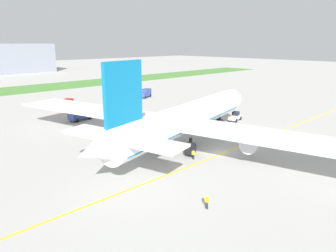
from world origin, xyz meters
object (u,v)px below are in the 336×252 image
Objects in this scene: airliner_foreground at (184,119)px; service_truck_baggage_loader at (80,114)px; ground_crew_wingwalker_port at (271,139)px; traffic_cone_near_nose at (312,146)px; service_truck_catering_van at (68,104)px; ground_crew_wingwalker_starboard at (207,201)px; service_truck_fuel_bowser at (145,93)px; ground_crew_marshaller_front at (193,154)px; pushback_tug at (235,117)px.

airliner_foreground is 12.37× the size of service_truck_baggage_loader.
service_truck_baggage_loader is at bearing 111.74° from ground_crew_wingwalker_port.
traffic_cone_near_nose is 64.42m from service_truck_catering_van.
airliner_foreground reaches higher than ground_crew_wingwalker_starboard.
service_truck_baggage_loader is (-2.73, 32.92, -4.03)m from airliner_foreground.
service_truck_catering_van is (-29.68, -1.19, 0.13)m from service_truck_fuel_bowser.
service_truck_fuel_bowser reaches higher than ground_crew_marshaller_front.
service_truck_baggage_loader is at bearing 112.81° from traffic_cone_near_nose.
service_truck_baggage_loader is at bearing 77.63° from ground_crew_wingwalker_starboard.
service_truck_catering_van is at bearing 103.29° from ground_crew_wingwalker_port.
ground_crew_wingwalker_starboard is at bearing -124.57° from service_truck_fuel_bowser.
ground_crew_wingwalker_starboard is at bearing -102.37° from service_truck_baggage_loader.
traffic_cone_near_nose is (17.73, -15.73, -5.34)m from airliner_foreground.
airliner_foreground reaches higher than service_truck_fuel_bowser.
pushback_tug reaches higher than ground_crew_wingwalker_starboard.
service_truck_baggage_loader reaches higher than ground_crew_wingwalker_port.
service_truck_fuel_bowser is 29.70m from service_truck_catering_van.
service_truck_fuel_bowser is (30.64, 47.64, -4.05)m from airliner_foreground.
airliner_foreground is at bearing 50.58° from ground_crew_wingwalker_starboard.
airliner_foreground is 25.97m from pushback_tug.
airliner_foreground reaches higher than ground_crew_wingwalker_port.
ground_crew_marshaller_front is at bearing -94.03° from service_truck_catering_van.
service_truck_fuel_bowser reaches higher than pushback_tug.
airliner_foreground is 49.70× the size of ground_crew_wingwalker_port.
service_truck_baggage_loader is (-16.90, 42.38, 0.64)m from ground_crew_wingwalker_port.
pushback_tug is 18.89m from ground_crew_wingwalker_port.
ground_crew_marshaller_front is at bearing -158.52° from pushback_tug.
ground_crew_marshaller_front is 0.95× the size of ground_crew_wingwalker_starboard.
ground_crew_marshaller_front is 0.33× the size of service_truck_catering_van.
airliner_foreground is 33.27m from service_truck_baggage_loader.
airliner_foreground is 56.79m from service_truck_fuel_bowser.
airliner_foreground is at bearing 60.44° from ground_crew_marshaller_front.
ground_crew_wingwalker_port is at bearing -124.26° from pushback_tug.
traffic_cone_near_nose is at bearing -101.52° from service_truck_fuel_bowser.
pushback_tug is at bearing 21.48° from ground_crew_marshaller_front.
ground_crew_wingwalker_port is (14.17, -9.47, -4.67)m from airliner_foreground.
service_truck_fuel_bowser is at bearing 73.91° from ground_crew_wingwalker_port.
ground_crew_marshaller_front is (-27.45, -10.80, 0.01)m from pushback_tug.
pushback_tug is at bearing -44.19° from service_truck_baggage_loader.
service_truck_fuel_bowser is at bearing 55.43° from ground_crew_wingwalker_starboard.
airliner_foreground is 12.64× the size of pushback_tug.
ground_crew_wingwalker_port is (-10.64, -15.61, -0.05)m from pushback_tug.
ground_crew_marshaller_front is 0.26× the size of service_truck_baggage_loader.
service_truck_fuel_bowser reaches higher than traffic_cone_near_nose.
ground_crew_wingwalker_port is 0.94× the size of ground_crew_marshaller_front.
ground_crew_wingwalker_starboard is 0.29× the size of service_truck_fuel_bowser.
ground_crew_wingwalker_starboard reaches higher than traffic_cone_near_nose.
airliner_foreground is at bearing -166.09° from pushback_tug.
traffic_cone_near_nose is (31.30, 0.78, -0.78)m from ground_crew_wingwalker_starboard.
pushback_tug is (24.81, 6.14, -4.62)m from airliner_foreground.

